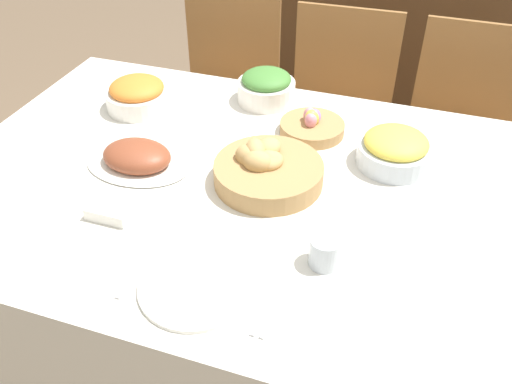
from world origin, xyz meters
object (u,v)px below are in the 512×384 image
at_px(spoon, 276,307).
at_px(drinking_cup, 325,252).
at_px(fork, 134,270).
at_px(knife, 262,304).
at_px(chair_far_right, 460,135).
at_px(carrot_bowl, 138,95).
at_px(chair_far_center, 336,115).
at_px(dinner_plate, 196,286).
at_px(chair_far_left, 224,96).
at_px(bread_basket, 266,169).
at_px(sideboard, 397,49).
at_px(egg_basket, 312,126).
at_px(butter_dish, 110,211).
at_px(pineapple_bowl, 395,149).
at_px(green_salad_bowl, 266,87).
at_px(ham_platter, 137,158).

relative_size(spoon, drinking_cup, 2.31).
distance_m(fork, knife, 0.30).
bearing_deg(chair_far_right, carrot_bowl, -149.05).
distance_m(carrot_bowl, fork, 0.74).
xyz_separation_m(chair_far_center, carrot_bowl, (-0.55, -0.60, 0.30)).
xyz_separation_m(dinner_plate, fork, (-0.15, 0.00, -0.00)).
bearing_deg(chair_far_center, dinner_plate, -94.36).
height_order(chair_far_left, bread_basket, chair_far_left).
relative_size(sideboard, egg_basket, 5.98).
height_order(spoon, butter_dish, butter_dish).
bearing_deg(fork, chair_far_center, 76.77).
bearing_deg(chair_far_left, spoon, -63.62).
distance_m(pineapple_bowl, butter_dish, 0.77).
relative_size(chair_far_center, pineapple_bowl, 4.37).
relative_size(fork, drinking_cup, 2.31).
height_order(pineapple_bowl, spoon, pineapple_bowl).
height_order(pineapple_bowl, green_salad_bowl, green_salad_bowl).
bearing_deg(fork, egg_basket, 67.38).
relative_size(chair_far_center, bread_basket, 3.12).
bearing_deg(dinner_plate, knife, 0.00).
relative_size(egg_basket, fork, 1.17).
distance_m(ham_platter, spoon, 0.63).
distance_m(chair_far_right, chair_far_center, 0.49).
height_order(chair_far_left, chair_far_center, same).
height_order(chair_far_center, dinner_plate, chair_far_center).
bearing_deg(drinking_cup, chair_far_left, 121.57).
bearing_deg(knife, fork, 176.31).
distance_m(chair_far_right, ham_platter, 1.29).
bearing_deg(chair_far_right, egg_basket, -128.43).
xyz_separation_m(dinner_plate, knife, (0.15, 0.00, -0.00)).
bearing_deg(chair_far_right, butter_dish, -126.49).
relative_size(bread_basket, egg_basket, 1.49).
bearing_deg(egg_basket, knife, -84.65).
bearing_deg(chair_far_center, spoon, -86.24).
height_order(chair_far_left, carrot_bowl, chair_far_left).
distance_m(chair_far_right, egg_basket, 0.79).
distance_m(egg_basket, drinking_cup, 0.55).
relative_size(bread_basket, dinner_plate, 1.17).
bearing_deg(fork, sideboard, 76.02).
relative_size(chair_far_right, chair_far_center, 1.00).
distance_m(egg_basket, fork, 0.72).
xyz_separation_m(knife, spoon, (0.03, 0.00, 0.00)).
height_order(egg_basket, drinking_cup, egg_basket).
distance_m(chair_far_left, green_salad_bowl, 0.62).
bearing_deg(carrot_bowl, chair_far_right, 30.10).
relative_size(green_salad_bowl, dinner_plate, 0.77).
bearing_deg(carrot_bowl, bread_basket, -25.98).
bearing_deg(spoon, knife, -176.31).
bearing_deg(dinner_plate, sideboard, 83.80).
height_order(ham_platter, fork, ham_platter).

